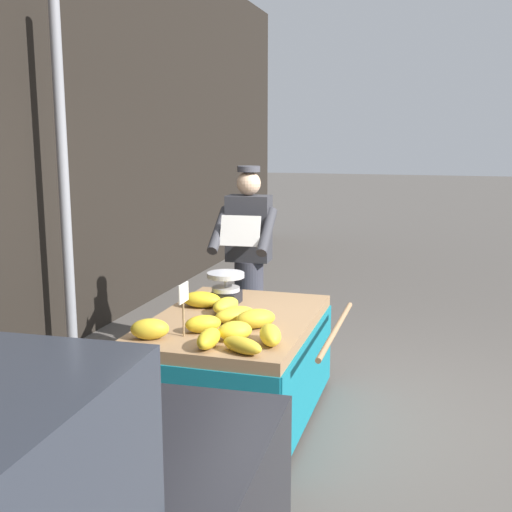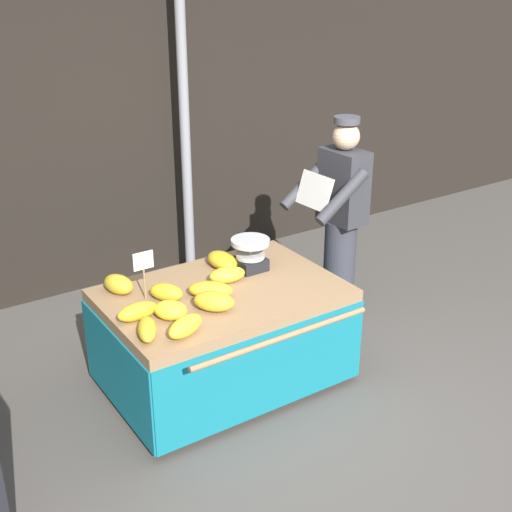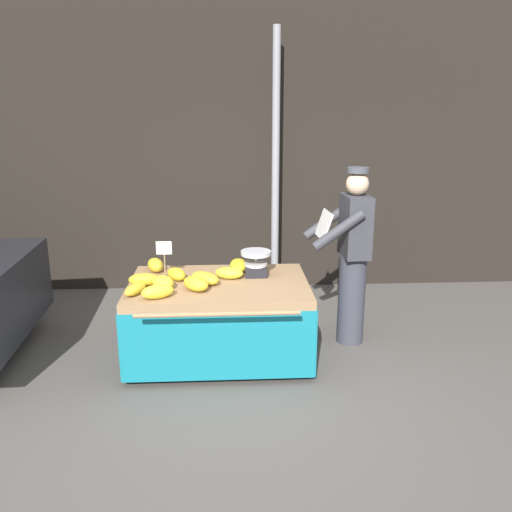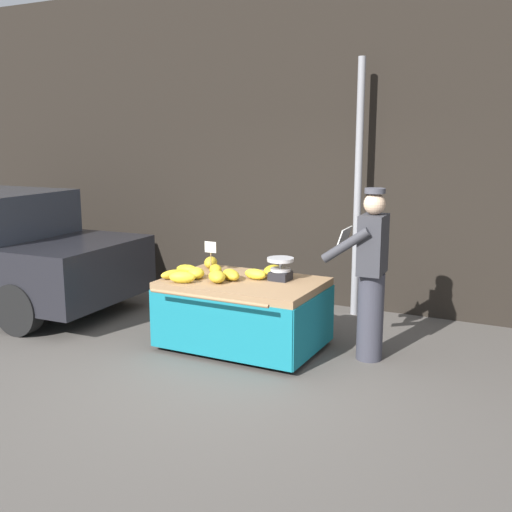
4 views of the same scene
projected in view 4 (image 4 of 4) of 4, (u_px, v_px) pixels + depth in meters
ground_plane at (219, 378)px, 5.65m from camera, size 60.00×60.00×0.00m
back_wall at (334, 142)px, 7.81m from camera, size 16.00×0.24×4.25m
street_pole at (358, 190)px, 7.36m from camera, size 0.09×0.09×3.11m
banana_cart at (243, 299)px, 6.35m from camera, size 1.62×1.28×0.73m
weighing_scale at (280, 269)px, 6.29m from camera, size 0.28×0.28×0.23m
price_sign at (211, 250)px, 6.62m from camera, size 0.14×0.01×0.34m
banana_bunch_0 at (187, 270)px, 6.54m from camera, size 0.27×0.12×0.11m
banana_bunch_1 at (216, 270)px, 6.54m from camera, size 0.24×0.27×0.11m
banana_bunch_2 at (211, 262)px, 6.87m from camera, size 0.21×0.27×0.13m
banana_bunch_3 at (173, 274)px, 6.36m from camera, size 0.21×0.30×0.09m
banana_bunch_4 at (217, 277)px, 6.20m from camera, size 0.30×0.31×0.12m
banana_bunch_5 at (182, 277)px, 6.17m from camera, size 0.30×0.22×0.12m
banana_bunch_6 at (255, 274)px, 6.34m from camera, size 0.28×0.19×0.11m
banana_bunch_7 at (272, 271)px, 6.49m from camera, size 0.19×0.30×0.12m
banana_bunch_8 at (231, 275)px, 6.31m from camera, size 0.32×0.31×0.11m
banana_bunch_9 at (196, 273)px, 6.37m from camera, size 0.26×0.27×0.12m
vendor_person at (370, 274)px, 5.96m from camera, size 0.59×0.53×1.71m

